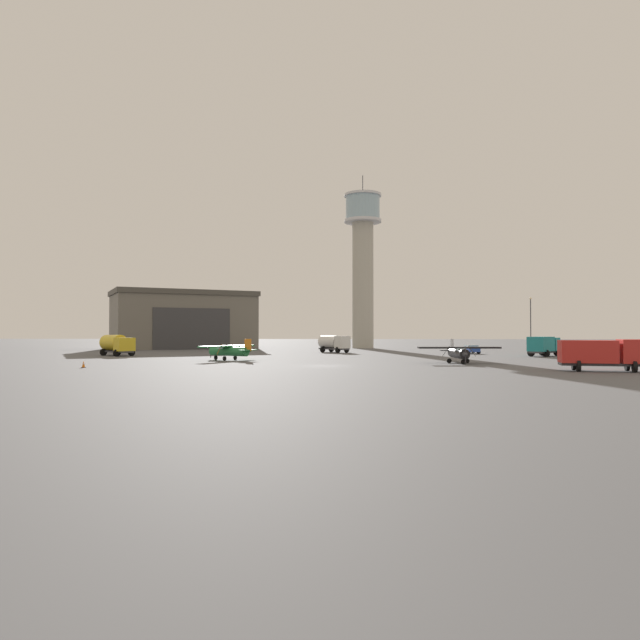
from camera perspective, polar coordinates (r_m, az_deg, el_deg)
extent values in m
plane|color=#545456|center=(57.55, 0.57, -4.68)|extent=(400.00, 400.00, 0.00)
cylinder|color=#B2AD9E|center=(118.34, 4.37, 3.54)|extent=(4.44, 4.44, 26.46)
cylinder|color=silver|center=(120.20, 4.36, 9.99)|extent=(7.78, 7.78, 0.60)
cylinder|color=#99B7C6|center=(120.76, 4.36, 11.26)|extent=(7.16, 7.16, 4.89)
cylinder|color=silver|center=(121.37, 4.36, 12.51)|extent=(7.78, 7.78, 0.50)
cylinder|color=#38383D|center=(121.92, 4.36, 13.53)|extent=(0.16, 0.16, 4.00)
cube|color=#6B665B|center=(119.93, -13.73, -0.24)|extent=(31.75, 27.69, 10.78)
cube|color=#4A4740|center=(120.17, -13.72, 2.57)|extent=(32.58, 28.51, 1.00)
cube|color=#38383A|center=(112.04, -12.84, -0.87)|extent=(13.09, 7.76, 8.09)
cylinder|color=black|center=(63.96, 13.88, -3.31)|extent=(1.51, 5.65, 1.11)
cone|color=#38383D|center=(61.04, 14.56, -3.42)|extent=(0.83, 0.86, 0.78)
cube|color=#38383D|center=(61.04, 14.56, -3.42)|extent=(0.09, 0.06, 1.70)
cube|color=black|center=(63.67, 13.94, -2.74)|extent=(9.03, 1.98, 0.18)
cylinder|color=#B7BABF|center=(63.36, 12.68, -3.09)|extent=(0.88, 0.13, 1.22)
cylinder|color=#B7BABF|center=(64.04, 15.19, -3.06)|extent=(0.88, 0.13, 1.22)
cube|color=#99B7C6|center=(62.90, 14.12, -3.07)|extent=(0.96, 1.05, 0.63)
cone|color=black|center=(66.88, 13.27, -3.14)|extent=(0.92, 1.31, 0.83)
cube|color=#B7BABF|center=(66.86, 13.26, -2.53)|extent=(0.18, 0.99, 1.52)
cube|color=black|center=(66.87, 13.27, -3.03)|extent=(2.74, 1.00, 0.09)
cylinder|color=black|center=(61.91, 14.36, -4.15)|extent=(0.55, 0.19, 0.54)
cylinder|color=black|center=(63.94, 12.99, -4.06)|extent=(0.55, 0.19, 0.54)
cylinder|color=black|center=(64.41, 14.70, -4.03)|extent=(0.55, 0.19, 0.54)
cylinder|color=#287A42|center=(69.48, -9.24, -3.17)|extent=(5.41, 3.56, 1.10)
cone|color=#38383D|center=(71.48, -11.04, -3.10)|extent=(1.07, 1.05, 0.77)
cube|color=#38383D|center=(71.48, -11.04, -3.10)|extent=(0.09, 0.10, 1.69)
cube|color=#287A42|center=(69.64, -9.40, -2.64)|extent=(5.32, 8.47, 0.18)
cylinder|color=orange|center=(70.72, -8.64, -2.91)|extent=(0.47, 0.81, 1.20)
cylinder|color=orange|center=(68.59, -10.19, -2.96)|extent=(0.47, 0.81, 1.20)
cube|color=#99B7C6|center=(70.18, -9.90, -2.90)|extent=(1.27, 1.23, 0.62)
cone|color=#287A42|center=(67.55, -7.33, -3.15)|extent=(1.48, 1.31, 0.83)
cube|color=orange|center=(67.53, -7.33, -2.55)|extent=(0.91, 0.55, 1.51)
cube|color=#287A42|center=(67.55, -7.33, -3.04)|extent=(1.95, 2.73, 0.09)
cylinder|color=black|center=(70.94, -10.54, -3.78)|extent=(0.38, 0.54, 0.53)
cylinder|color=black|center=(70.14, -8.61, -3.82)|extent=(0.38, 0.54, 0.53)
cylinder|color=black|center=(68.67, -9.67, -3.87)|extent=(0.38, 0.54, 0.53)
cube|color=#38383D|center=(55.75, 26.64, -4.03)|extent=(7.07, 3.13, 0.24)
cube|color=red|center=(56.28, 29.08, -2.80)|extent=(2.31, 2.77, 2.09)
cube|color=red|center=(55.47, 25.51, -2.90)|extent=(4.98, 3.24, 2.00)
cylinder|color=black|center=(57.40, 28.73, -4.05)|extent=(0.44, 1.03, 1.00)
cylinder|color=black|center=(55.24, 29.32, -4.16)|extent=(0.44, 1.03, 1.00)
cylinder|color=black|center=(56.44, 24.36, -4.14)|extent=(0.44, 1.03, 1.00)
cylinder|color=black|center=(54.25, 24.78, -4.26)|extent=(0.44, 1.03, 1.00)
cube|color=#38383D|center=(86.43, -19.94, -3.02)|extent=(6.13, 5.54, 0.24)
cube|color=gold|center=(84.38, -19.24, -2.35)|extent=(2.94, 3.04, 1.90)
cube|color=#99B7C6|center=(83.64, -18.98, -2.10)|extent=(1.40, 1.68, 0.95)
cylinder|color=gold|center=(87.32, -20.23, -2.17)|extent=(4.74, 4.47, 2.30)
cylinder|color=black|center=(84.98, -18.59, -3.15)|extent=(0.85, 0.95, 1.00)
cylinder|color=black|center=(83.96, -19.95, -3.16)|extent=(0.85, 0.95, 1.00)
cylinder|color=black|center=(88.62, -19.83, -3.05)|extent=(0.85, 0.95, 1.00)
cylinder|color=black|center=(87.64, -21.14, -3.07)|extent=(0.85, 0.95, 1.00)
cube|color=#38383D|center=(85.52, 21.78, -3.03)|extent=(5.23, 5.69, 0.24)
cube|color=teal|center=(87.44, 22.30, -2.28)|extent=(2.87, 2.79, 1.89)
cube|color=#99B7C6|center=(88.13, 22.49, -2.03)|extent=(1.59, 1.37, 0.95)
cube|color=teal|center=(84.60, 21.52, -2.28)|extent=(4.34, 4.52, 2.03)
cylinder|color=black|center=(87.83, 21.65, -3.06)|extent=(0.94, 0.86, 1.00)
cylinder|color=black|center=(87.02, 22.95, -3.07)|extent=(0.94, 0.86, 1.00)
cylinder|color=black|center=(84.34, 20.64, -3.15)|extent=(0.94, 0.86, 1.00)
cylinder|color=black|center=(83.50, 21.99, -3.16)|extent=(0.94, 0.86, 1.00)
cube|color=#38383D|center=(93.78, 1.42, -2.94)|extent=(5.31, 5.17, 0.24)
cube|color=white|center=(92.30, 2.29, -2.26)|extent=(2.69, 2.71, 2.03)
cube|color=#99B7C6|center=(91.78, 2.61, -2.02)|extent=(1.37, 1.44, 1.02)
cylinder|color=white|center=(94.43, 1.03, -2.21)|extent=(4.19, 4.12, 2.13)
cylinder|color=black|center=(93.09, 2.71, -3.03)|extent=(0.89, 0.92, 1.00)
cylinder|color=black|center=(91.67, 1.82, -3.06)|extent=(0.89, 0.92, 1.00)
cylinder|color=black|center=(95.70, 1.16, -2.98)|extent=(0.89, 0.92, 1.00)
cylinder|color=black|center=(94.32, 0.27, -3.00)|extent=(0.89, 0.92, 1.00)
cube|color=#2847A8|center=(92.27, 15.07, -2.95)|extent=(2.13, 4.63, 0.55)
cube|color=#99B7C6|center=(92.04, 15.11, -2.62)|extent=(1.78, 2.65, 0.50)
cylinder|color=black|center=(93.49, 14.35, -3.09)|extent=(0.65, 0.23, 0.64)
cylinder|color=black|center=(93.92, 15.28, -3.08)|extent=(0.65, 0.23, 0.64)
cylinder|color=black|center=(90.64, 14.85, -3.15)|extent=(0.65, 0.23, 0.64)
cylinder|color=black|center=(91.09, 15.81, -3.14)|extent=(0.65, 0.23, 0.64)
cylinder|color=#38383D|center=(116.01, 20.61, -0.43)|extent=(0.18, 0.18, 9.70)
sphere|color=#F9E5B2|center=(116.18, 20.60, 2.07)|extent=(0.44, 0.44, 0.44)
cube|color=black|center=(59.36, -22.89, -4.46)|extent=(0.36, 0.36, 0.04)
cone|color=orange|center=(59.34, -22.89, -4.14)|extent=(0.30, 0.30, 0.63)
cylinder|color=white|center=(59.34, -22.89, -4.11)|extent=(0.21, 0.21, 0.08)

